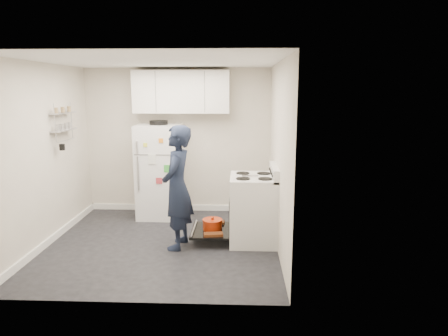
{
  "coord_description": "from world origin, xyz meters",
  "views": [
    {
      "loc": [
        1.08,
        -5.29,
        2.14
      ],
      "look_at": [
        0.86,
        0.22,
        1.05
      ],
      "focal_mm": 32.0,
      "sensor_mm": 36.0,
      "label": 1
    }
  ],
  "objects_px": {
    "open_oven_door": "(212,228)",
    "person": "(177,188)",
    "electric_range": "(252,210)",
    "refrigerator": "(160,171)"
  },
  "relations": [
    {
      "from": "electric_range",
      "to": "refrigerator",
      "type": "distance_m",
      "value": 1.91
    },
    {
      "from": "open_oven_door",
      "to": "person",
      "type": "height_order",
      "value": "person"
    },
    {
      "from": "refrigerator",
      "to": "person",
      "type": "bearing_deg",
      "value": -69.53
    },
    {
      "from": "electric_range",
      "to": "refrigerator",
      "type": "bearing_deg",
      "value": 144.24
    },
    {
      "from": "refrigerator",
      "to": "person",
      "type": "distance_m",
      "value": 1.44
    },
    {
      "from": "electric_range",
      "to": "person",
      "type": "distance_m",
      "value": 1.12
    },
    {
      "from": "refrigerator",
      "to": "person",
      "type": "relative_size",
      "value": 0.97
    },
    {
      "from": "electric_range",
      "to": "person",
      "type": "xyz_separation_m",
      "value": [
        -1.02,
        -0.25,
        0.37
      ]
    },
    {
      "from": "person",
      "to": "refrigerator",
      "type": "bearing_deg",
      "value": -152.43
    },
    {
      "from": "electric_range",
      "to": "open_oven_door",
      "type": "height_order",
      "value": "electric_range"
    }
  ]
}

